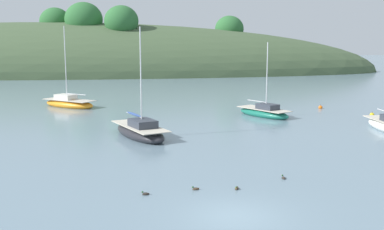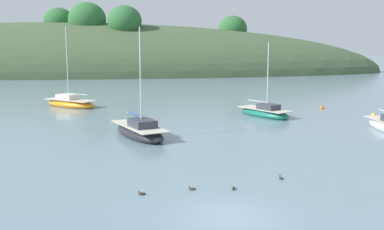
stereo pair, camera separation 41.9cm
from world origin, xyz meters
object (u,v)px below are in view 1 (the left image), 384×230
object	(u,v)px
sailboat_grey_yawl	(264,112)
duck_straggler	(237,188)
mooring_buoy_channel	(372,115)
sailboat_blue_center	(69,103)
sailboat_teal_outer	(140,131)
mooring_buoy_outer	(320,107)
duck_lone_right	(196,189)
duck_trailing	(283,178)
duck_lone_left	(145,194)

from	to	relation	value
sailboat_grey_yawl	duck_straggler	xyz separation A→B (m)	(-6.94, -22.39, -0.33)
mooring_buoy_channel	sailboat_grey_yawl	bearing A→B (deg)	175.45
sailboat_blue_center	sailboat_teal_outer	bearing A→B (deg)	-64.57
sailboat_teal_outer	mooring_buoy_channel	size ratio (longest dim) A/B	16.13
mooring_buoy_channel	mooring_buoy_outer	bearing A→B (deg)	120.53
duck_straggler	sailboat_grey_yawl	bearing A→B (deg)	72.78
sailboat_grey_yawl	duck_lone_right	xyz separation A→B (m)	(-9.03, -22.28, -0.33)
mooring_buoy_channel	duck_trailing	xyz separation A→B (m)	(-14.74, -19.97, -0.07)
duck_lone_right	duck_lone_left	world-z (taller)	same
mooring_buoy_outer	duck_trailing	distance (m)	27.92
mooring_buoy_channel	duck_trailing	world-z (taller)	mooring_buoy_channel
sailboat_teal_outer	mooring_buoy_outer	size ratio (longest dim) A/B	16.13
sailboat_blue_center	mooring_buoy_channel	distance (m)	32.30
sailboat_teal_outer	mooring_buoy_channel	distance (m)	24.07
sailboat_grey_yawl	duck_lone_left	world-z (taller)	sailboat_grey_yawl
duck_lone_left	duck_trailing	bearing A→B (deg)	15.06
sailboat_teal_outer	duck_lone_right	world-z (taller)	sailboat_teal_outer
sailboat_teal_outer	duck_lone_right	xyz separation A→B (m)	(2.99, -13.41, -0.38)
duck_trailing	sailboat_blue_center	bearing A→B (deg)	118.95
sailboat_teal_outer	duck_trailing	world-z (taller)	sailboat_teal_outer
sailboat_grey_yawl	duck_trailing	bearing A→B (deg)	-101.04
sailboat_blue_center	sailboat_grey_yawl	distance (m)	21.94
sailboat_blue_center	sailboat_teal_outer	distance (m)	19.17
mooring_buoy_outer	duck_trailing	xyz separation A→B (m)	(-11.52, -25.43, -0.07)
sailboat_blue_center	mooring_buoy_outer	xyz separation A→B (m)	(27.71, -3.83, -0.29)
sailboat_teal_outer	duck_straggler	world-z (taller)	sailboat_teal_outer
sailboat_blue_center	duck_straggler	bearing A→B (deg)	-66.65
sailboat_blue_center	duck_lone_left	distance (m)	32.47
mooring_buoy_channel	sailboat_blue_center	bearing A→B (deg)	163.27
sailboat_blue_center	duck_straggler	distance (m)	33.58
sailboat_grey_yawl	duck_lone_left	bearing A→B (deg)	-116.82
sailboat_grey_yawl	mooring_buoy_channel	world-z (taller)	sailboat_grey_yawl
sailboat_blue_center	duck_lone_left	size ratio (longest dim) A/B	21.70
mooring_buoy_channel	duck_trailing	size ratio (longest dim) A/B	1.27
duck_lone_right	duck_straggler	bearing A→B (deg)	-2.97
sailboat_grey_yawl	mooring_buoy_channel	bearing A→B (deg)	-4.55
mooring_buoy_outer	duck_trailing	bearing A→B (deg)	-114.37
mooring_buoy_channel	duck_lone_right	xyz separation A→B (m)	(-19.71, -21.43, -0.07)
sailboat_grey_yawl	sailboat_teal_outer	bearing A→B (deg)	-143.59
sailboat_grey_yawl	duck_lone_right	world-z (taller)	sailboat_grey_yawl
mooring_buoy_channel	duck_lone_left	distance (m)	31.26
sailboat_teal_outer	mooring_buoy_channel	bearing A→B (deg)	19.45
sailboat_blue_center	duck_lone_left	world-z (taller)	sailboat_blue_center
duck_lone_left	mooring_buoy_outer	bearing A→B (deg)	55.31
duck_straggler	duck_lone_left	world-z (taller)	same
sailboat_teal_outer	duck_lone_left	world-z (taller)	sailboat_teal_outer
duck_lone_right	duck_lone_left	size ratio (longest dim) A/B	1.00
sailboat_blue_center	mooring_buoy_channel	xyz separation A→B (m)	(30.93, -9.30, -0.29)
duck_lone_right	sailboat_grey_yawl	bearing A→B (deg)	67.94
sailboat_blue_center	sailboat_grey_yawl	world-z (taller)	sailboat_blue_center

